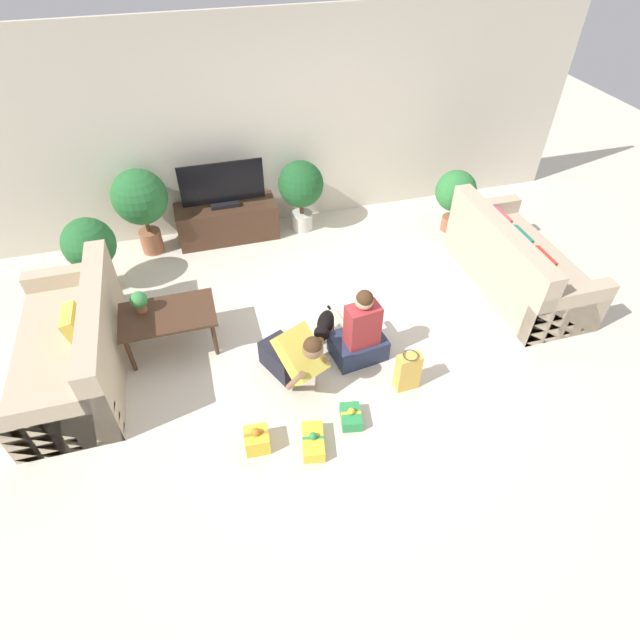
{
  "coord_description": "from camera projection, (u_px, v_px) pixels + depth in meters",
  "views": [
    {
      "loc": [
        -1.04,
        -3.49,
        3.77
      ],
      "look_at": [
        -0.07,
        -0.06,
        0.45
      ],
      "focal_mm": 28.0,
      "sensor_mm": 36.0,
      "label": 1
    }
  ],
  "objects": [
    {
      "name": "ground_plane",
      "position": [
        325.0,
        346.0,
        5.24
      ],
      "size": [
        16.0,
        16.0,
        0.0
      ],
      "primitive_type": "plane",
      "color": "beige"
    },
    {
      "name": "wall_back",
      "position": [
        267.0,
        127.0,
        6.2
      ],
      "size": [
        8.4,
        0.06,
        2.6
      ],
      "color": "beige",
      "rests_on": "ground_plane"
    },
    {
      "name": "sofa_left",
      "position": [
        75.0,
        349.0,
        4.78
      ],
      "size": [
        0.89,
        1.93,
        0.87
      ],
      "rotation": [
        0.0,
        0.0,
        -1.57
      ],
      "color": "#C6B293",
      "rests_on": "ground_plane"
    },
    {
      "name": "sofa_right",
      "position": [
        515.0,
        264.0,
        5.77
      ],
      "size": [
        0.89,
        1.93,
        0.87
      ],
      "rotation": [
        0.0,
        0.0,
        1.57
      ],
      "color": "#C6B293",
      "rests_on": "ground_plane"
    },
    {
      "name": "coffee_table",
      "position": [
        168.0,
        317.0,
        4.97
      ],
      "size": [
        0.94,
        0.58,
        0.46
      ],
      "color": "#472D1E",
      "rests_on": "ground_plane"
    },
    {
      "name": "tv_console",
      "position": [
        228.0,
        221.0,
        6.57
      ],
      "size": [
        1.29,
        0.48,
        0.48
      ],
      "color": "#472D1E",
      "rests_on": "ground_plane"
    },
    {
      "name": "tv",
      "position": [
        223.0,
        187.0,
        6.24
      ],
      "size": [
        1.05,
        0.2,
        0.58
      ],
      "color": "black",
      "rests_on": "tv_console"
    },
    {
      "name": "potted_plant_corner_left",
      "position": [
        90.0,
        247.0,
        5.55
      ],
      "size": [
        0.58,
        0.58,
        0.92
      ],
      "color": "#A36042",
      "rests_on": "ground_plane"
    },
    {
      "name": "potted_plant_corner_right",
      "position": [
        455.0,
        193.0,
        6.5
      ],
      "size": [
        0.53,
        0.53,
        0.85
      ],
      "color": "#A36042",
      "rests_on": "ground_plane"
    },
    {
      "name": "potted_plant_back_right",
      "position": [
        301.0,
        188.0,
        6.48
      ],
      "size": [
        0.59,
        0.59,
        0.96
      ],
      "color": "beige",
      "rests_on": "ground_plane"
    },
    {
      "name": "potted_plant_back_left",
      "position": [
        141.0,
        200.0,
        6.01
      ],
      "size": [
        0.66,
        0.66,
        1.11
      ],
      "color": "#A36042",
      "rests_on": "ground_plane"
    },
    {
      "name": "person_kneeling",
      "position": [
        294.0,
        355.0,
        4.69
      ],
      "size": [
        0.6,
        0.81,
        0.77
      ],
      "rotation": [
        0.0,
        0.0,
        0.43
      ],
      "color": "#23232D",
      "rests_on": "ground_plane"
    },
    {
      "name": "person_sitting",
      "position": [
        360.0,
        334.0,
        4.92
      ],
      "size": [
        0.57,
        0.52,
        0.89
      ],
      "rotation": [
        0.0,
        0.0,
        3.27
      ],
      "color": "#283351",
      "rests_on": "ground_plane"
    },
    {
      "name": "dog",
      "position": [
        325.0,
        326.0,
        5.12
      ],
      "size": [
        0.33,
        0.51,
        0.36
      ],
      "rotation": [
        0.0,
        0.0,
        5.81
      ],
      "color": "black",
      "rests_on": "ground_plane"
    },
    {
      "name": "gift_box_a",
      "position": [
        313.0,
        441.0,
        4.31
      ],
      "size": [
        0.25,
        0.38,
        0.18
      ],
      "rotation": [
        0.0,
        0.0,
        -0.2
      ],
      "color": "yellow",
      "rests_on": "ground_plane"
    },
    {
      "name": "gift_box_b",
      "position": [
        351.0,
        417.0,
        4.5
      ],
      "size": [
        0.22,
        0.28,
        0.18
      ],
      "rotation": [
        0.0,
        0.0,
        -0.18
      ],
      "color": "#2D934C",
      "rests_on": "ground_plane"
    },
    {
      "name": "gift_box_c",
      "position": [
        257.0,
        440.0,
        4.28
      ],
      "size": [
        0.22,
        0.22,
        0.25
      ],
      "rotation": [
        0.0,
        0.0,
        -0.06
      ],
      "color": "yellow",
      "rests_on": "ground_plane"
    },
    {
      "name": "gift_bag_a",
      "position": [
        408.0,
        371.0,
        4.7
      ],
      "size": [
        0.23,
        0.15,
        0.44
      ],
      "rotation": [
        0.0,
        0.0,
        0.05
      ],
      "color": "#E5B74C",
      "rests_on": "ground_plane"
    },
    {
      "name": "tabletop_plant",
      "position": [
        139.0,
        301.0,
        4.88
      ],
      "size": [
        0.17,
        0.17,
        0.22
      ],
      "color": "#A36042",
      "rests_on": "coffee_table"
    }
  ]
}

